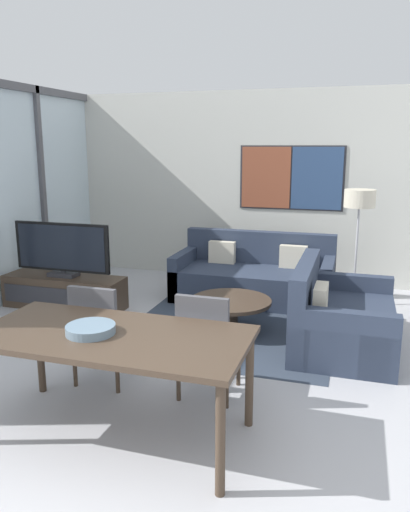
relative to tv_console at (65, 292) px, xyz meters
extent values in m
cube|color=silver|center=(2.02, 2.13, 1.20)|extent=(6.69, 0.06, 2.80)
cube|color=#2D2D33|center=(2.52, 2.09, 1.35)|extent=(1.51, 0.01, 0.92)
cube|color=brown|center=(2.15, 2.09, 1.35)|extent=(0.72, 0.02, 0.88)
cube|color=navy|center=(2.89, 2.09, 1.35)|extent=(0.72, 0.02, 0.88)
cube|color=#515156|center=(-0.79, 0.81, 1.20)|extent=(0.07, 0.08, 2.80)
cube|color=#333D4C|center=(2.21, -0.17, -0.20)|extent=(2.26, 2.08, 0.01)
cube|color=#423326|center=(0.00, 0.00, 0.00)|extent=(1.55, 0.45, 0.41)
cube|color=#2D2D33|center=(0.00, -0.23, 0.00)|extent=(1.43, 0.01, 0.22)
cube|color=#2D2D33|center=(0.00, 0.00, 0.23)|extent=(0.36, 0.20, 0.05)
cube|color=#2D2D33|center=(0.00, 0.00, 0.29)|extent=(0.06, 0.03, 0.08)
cube|color=black|center=(0.00, 0.00, 0.58)|extent=(1.29, 0.04, 0.61)
cube|color=black|center=(0.00, -0.02, 0.58)|extent=(1.20, 0.01, 0.55)
cube|color=#2D384C|center=(2.21, 1.03, 0.01)|extent=(2.06, 0.97, 0.42)
cube|color=#2D384C|center=(2.21, 1.43, 0.22)|extent=(2.06, 0.16, 0.86)
cube|color=#2D384C|center=(1.25, 1.03, 0.10)|extent=(0.14, 0.97, 0.60)
cube|color=#2D384C|center=(3.17, 1.03, 0.10)|extent=(0.14, 0.97, 0.60)
cube|color=beige|center=(1.72, 1.25, 0.37)|extent=(0.36, 0.12, 0.30)
cube|color=beige|center=(2.70, 1.25, 0.37)|extent=(0.36, 0.12, 0.30)
cube|color=#2D384C|center=(3.42, -0.27, 0.01)|extent=(0.97, 1.47, 0.42)
cube|color=#2D384C|center=(3.02, -0.27, 0.22)|extent=(0.16, 1.47, 0.86)
cube|color=#2D384C|center=(3.42, -0.93, 0.10)|extent=(0.97, 0.14, 0.60)
cube|color=#2D384C|center=(3.42, 0.40, 0.10)|extent=(0.97, 0.14, 0.60)
cube|color=beige|center=(3.20, -0.59, 0.37)|extent=(0.12, 0.36, 0.30)
cylinder|color=#423326|center=(2.21, -0.17, -0.19)|extent=(0.40, 0.40, 0.03)
cylinder|color=#423326|center=(2.21, -0.17, -0.04)|extent=(0.16, 0.16, 0.32)
cylinder|color=#423326|center=(2.21, -0.17, 0.14)|extent=(0.89, 0.89, 0.04)
cube|color=#423326|center=(1.93, -2.38, 0.54)|extent=(1.88, 0.91, 0.04)
cylinder|color=#423326|center=(2.81, -2.77, 0.16)|extent=(0.06, 0.06, 0.72)
cylinder|color=#423326|center=(1.05, -1.98, 0.16)|extent=(0.06, 0.06, 0.72)
cylinder|color=#423326|center=(2.81, -1.98, 0.16)|extent=(0.06, 0.06, 0.72)
cube|color=#4C4C51|center=(1.47, -1.63, 0.24)|extent=(0.46, 0.46, 0.06)
cube|color=#4C4C51|center=(1.47, -1.83, 0.48)|extent=(0.42, 0.05, 0.42)
cylinder|color=#423326|center=(1.27, -1.83, 0.01)|extent=(0.04, 0.04, 0.42)
cylinder|color=#423326|center=(1.67, -1.83, 0.01)|extent=(0.04, 0.04, 0.42)
cylinder|color=#423326|center=(1.27, -1.43, 0.01)|extent=(0.04, 0.04, 0.42)
cylinder|color=#423326|center=(1.67, -1.43, 0.01)|extent=(0.04, 0.04, 0.42)
cube|color=#4C4C51|center=(2.39, -1.59, 0.24)|extent=(0.46, 0.46, 0.06)
cube|color=#4C4C51|center=(2.39, -1.80, 0.48)|extent=(0.42, 0.05, 0.42)
cylinder|color=#423326|center=(2.19, -1.79, 0.01)|extent=(0.04, 0.04, 0.42)
cylinder|color=#423326|center=(2.59, -1.79, 0.01)|extent=(0.04, 0.04, 0.42)
cylinder|color=#423326|center=(2.19, -1.39, 0.01)|extent=(0.04, 0.04, 0.42)
cylinder|color=#423326|center=(2.59, -1.39, 0.01)|extent=(0.04, 0.04, 0.42)
cylinder|color=slate|center=(1.79, -2.42, 0.59)|extent=(0.34, 0.34, 0.06)
torus|color=slate|center=(1.79, -2.42, 0.61)|extent=(0.34, 0.34, 0.02)
cylinder|color=#2D2D33|center=(3.49, 1.18, -0.19)|extent=(0.28, 0.28, 0.02)
cylinder|color=#B7B7BC|center=(3.49, 1.18, 0.44)|extent=(0.03, 0.03, 1.24)
cylinder|color=beige|center=(3.49, 1.18, 1.17)|extent=(0.38, 0.38, 0.22)
camera|label=1|loc=(3.49, -5.25, 1.82)|focal=35.00mm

